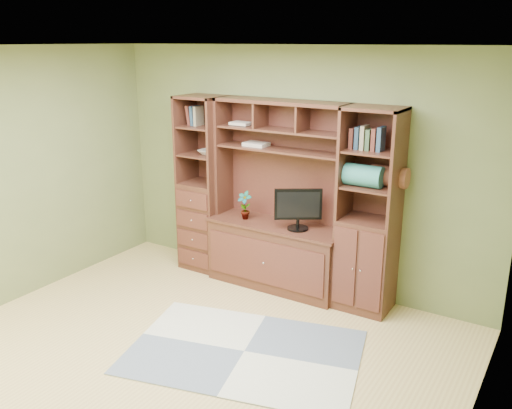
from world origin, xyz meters
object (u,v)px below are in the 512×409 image
Objects in this scene: center_hutch at (276,198)px; monitor at (298,202)px; left_tower at (203,184)px; right_tower at (369,212)px.

center_hutch is 3.37× the size of monitor.
monitor is (1.29, -0.07, 0.01)m from left_tower.
monitor is (-0.74, -0.07, 0.01)m from right_tower.
center_hutch is at bearing 140.17° from monitor.
right_tower is 0.74m from monitor.
center_hutch is 1.03m from right_tower.
monitor is (0.29, -0.03, 0.01)m from center_hutch.
left_tower is at bearing 143.81° from monitor.
monitor is at bearing -6.98° from center_hutch.
center_hutch is 0.29m from monitor.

